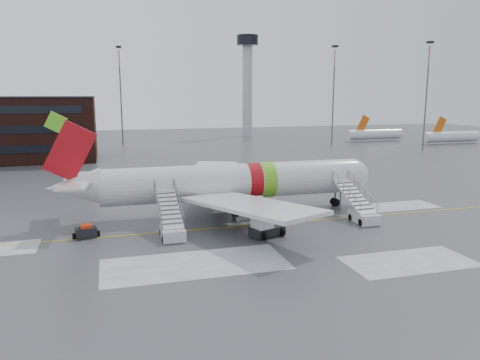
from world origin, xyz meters
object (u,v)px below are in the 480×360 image
object	(u,v)px
pushback_tug	(265,228)
airliner	(226,183)
airstair_fwd	(360,210)
baggage_tractor	(86,232)
airstair_aft	(171,225)

from	to	relation	value
pushback_tug	airliner	bearing A→B (deg)	98.51
airstair_fwd	baggage_tractor	xyz separation A→B (m)	(-26.69, 1.64, -0.55)
airliner	pushback_tug	distance (m)	9.43
pushback_tug	airstair_fwd	bearing A→B (deg)	12.31
airliner	pushback_tug	xyz separation A→B (m)	(1.34, -8.95, -2.64)
airstair_aft	pushback_tug	size ratio (longest dim) A/B	2.23
airliner	airstair_fwd	distance (m)	14.22
airliner	airstair_fwd	xyz separation A→B (m)	(12.40, -6.54, -2.35)
airstair_aft	baggage_tractor	xyz separation A→B (m)	(-7.44, 1.64, -0.55)
airstair_fwd	airliner	bearing A→B (deg)	152.21
pushback_tug	baggage_tractor	distance (m)	16.15
pushback_tug	baggage_tractor	size ratio (longest dim) A/B	1.43
airstair_fwd	airstair_aft	xyz separation A→B (m)	(-19.25, 0.00, 0.00)
airstair_aft	airliner	bearing A→B (deg)	43.66
baggage_tractor	airstair_fwd	bearing A→B (deg)	-3.51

